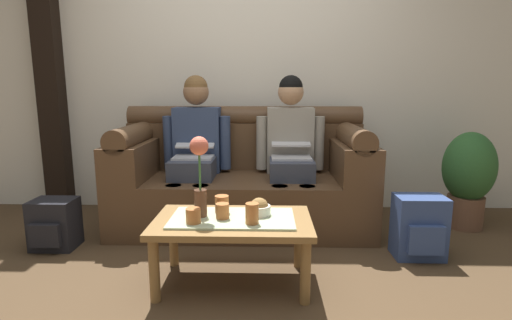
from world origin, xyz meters
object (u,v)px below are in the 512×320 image
object	(u,v)px
couch	(243,179)
cup_near_right	(222,204)
coffee_table	(233,227)
backpack_left	(54,224)
snack_bowl	(259,208)
backpack_right	(419,228)
person_right	(291,146)
cup_far_left	(193,216)
person_left	(195,145)
cup_far_center	(252,213)
potted_plant	(468,175)
cup_near_left	(222,211)
flower_vase	(200,170)

from	to	relation	value
couch	cup_near_right	distance (m)	0.95
coffee_table	backpack_left	distance (m)	1.39
snack_bowl	backpack_right	size ratio (longest dim) A/B	0.31
cup_near_right	backpack_left	world-z (taller)	cup_near_right
person_right	cup_far_left	size ratio (longest dim) A/B	14.89
couch	backpack_left	size ratio (longest dim) A/B	5.73
person_left	cup_far_center	distance (m)	1.25
snack_bowl	potted_plant	distance (m)	1.90
backpack_right	person_right	bearing A→B (deg)	141.92
cup_far_left	backpack_right	bearing A→B (deg)	18.94
cup_near_right	cup_far_center	size ratio (longest dim) A/B	0.89
couch	coffee_table	xyz separation A→B (m)	(-0.00, -1.03, -0.04)
person_right	backpack_left	bearing A→B (deg)	-161.77
person_left	potted_plant	bearing A→B (deg)	-1.17
backpack_left	coffee_table	bearing A→B (deg)	-19.84
cup_far_left	backpack_right	distance (m)	1.51
coffee_table	snack_bowl	world-z (taller)	snack_bowl
coffee_table	cup_near_left	bearing A→B (deg)	-157.44
couch	cup_far_left	bearing A→B (deg)	-100.22
person_right	backpack_right	distance (m)	1.14
backpack_right	potted_plant	xyz separation A→B (m)	(0.60, 0.60, 0.22)
cup_far_center	cup_far_left	xyz separation A→B (m)	(-0.32, 0.00, -0.02)
couch	snack_bowl	distance (m)	1.00
flower_vase	cup_near_left	distance (m)	0.26
couch	backpack_right	world-z (taller)	couch
couch	backpack_left	xyz separation A→B (m)	(-1.30, -0.56, -0.20)
person_right	cup_far_left	xyz separation A→B (m)	(-0.59, -1.13, -0.22)
person_right	potted_plant	xyz separation A→B (m)	(1.42, -0.04, -0.23)
cup_far_left	person_left	bearing A→B (deg)	99.24
couch	cup_near_left	xyz separation A→B (m)	(-0.05, -1.05, 0.07)
flower_vase	cup_far_left	distance (m)	0.26
cup_near_left	backpack_left	size ratio (longest dim) A/B	0.24
backpack_left	potted_plant	xyz separation A→B (m)	(3.11, 0.51, 0.26)
snack_bowl	cup_far_left	distance (m)	0.38
cup_near_right	cup_far_left	xyz separation A→B (m)	(-0.13, -0.19, -0.01)
backpack_right	flower_vase	bearing A→B (deg)	-165.09
coffee_table	potted_plant	xyz separation A→B (m)	(1.81, 0.98, 0.09)
flower_vase	coffee_table	bearing A→B (deg)	-3.62
person_left	backpack_left	world-z (taller)	person_left
backpack_left	potted_plant	size ratio (longest dim) A/B	0.45
couch	cup_far_center	xyz separation A→B (m)	(0.11, -1.13, 0.08)
flower_vase	couch	bearing A→B (deg)	79.84
coffee_table	cup_far_left	xyz separation A→B (m)	(-0.20, -0.10, 0.10)
person_right	cup_near_right	bearing A→B (deg)	-115.84
person_left	snack_bowl	xyz separation A→B (m)	(0.54, -0.98, -0.22)
cup_far_center	coffee_table	bearing A→B (deg)	138.08
cup_near_right	couch	bearing A→B (deg)	85.83
cup_near_right	backpack_left	distance (m)	1.32
person_left	cup_near_left	distance (m)	1.12
coffee_table	cup_near_right	distance (m)	0.16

